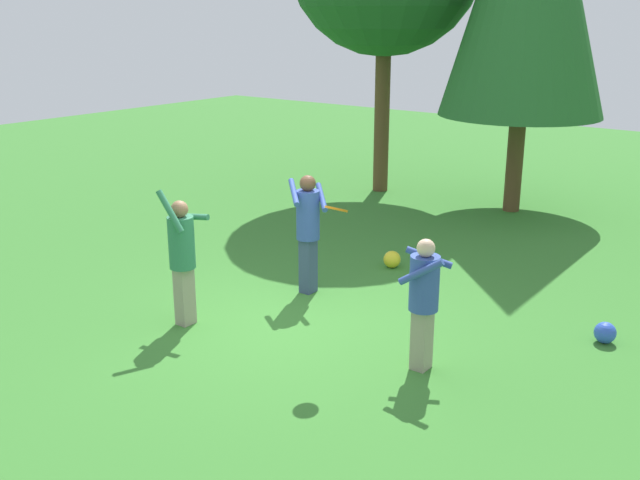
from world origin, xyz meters
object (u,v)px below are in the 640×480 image
frisbee (336,209)px  ball_yellow (392,259)px  person_thrower (182,252)px  person_bystander (308,224)px  person_catcher (424,294)px  ball_blue (605,333)px

frisbee → ball_yellow: bearing=109.9°
person_thrower → person_bystander: bearing=60.5°
person_thrower → person_bystander: 1.98m
person_bystander → ball_yellow: (0.42, 1.67, -0.91)m
person_catcher → ball_blue: (1.49, 2.00, -0.79)m
ball_yellow → person_catcher: bearing=-52.7°
frisbee → ball_yellow: (-1.12, 3.10, -1.68)m
frisbee → person_catcher: bearing=17.0°
person_bystander → ball_blue: 4.24m
person_bystander → person_thrower: bearing=-64.2°
person_thrower → ball_blue: bearing=18.6°
frisbee → ball_blue: size_ratio=1.02×
person_thrower → ball_yellow: (1.00, 3.57, -0.87)m
person_thrower → ball_yellow: bearing=62.0°
person_thrower → frisbee: 2.32m
frisbee → ball_blue: frisbee is taller
ball_blue → frisbee: bearing=-137.4°
frisbee → ball_blue: bearing=42.6°
person_catcher → ball_yellow: 3.60m
ball_yellow → person_bystander: bearing=-104.0°
person_bystander → ball_blue: (4.04, 0.87, -0.92)m
person_thrower → frisbee: frisbee is taller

